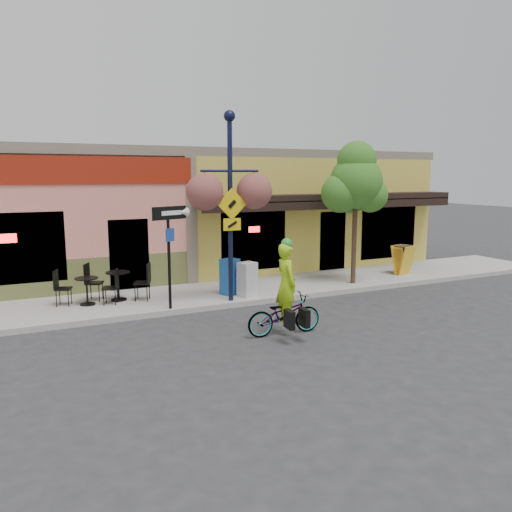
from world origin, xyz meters
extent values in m
plane|color=#2D2D30|center=(0.00, 0.00, 0.00)|extent=(90.00, 90.00, 0.00)
cube|color=#9E9B93|center=(0.00, 2.00, 0.07)|extent=(24.00, 3.00, 0.15)
cube|color=#A8A59E|center=(0.00, 0.55, 0.07)|extent=(24.00, 0.12, 0.15)
imported|color=maroon|center=(-0.65, -2.12, 0.47)|extent=(1.81, 0.73, 0.94)
imported|color=#A0D516|center=(-0.60, -2.12, 0.93)|extent=(0.49, 0.70, 1.86)
camera|label=1|loc=(-5.98, -11.78, 3.62)|focal=35.00mm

